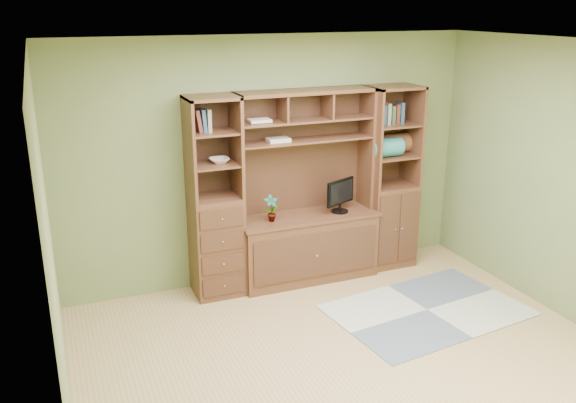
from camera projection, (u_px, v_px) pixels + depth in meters
name	position (u px, v px, depth m)	size (l,w,h in m)	color
room	(363.00, 219.00, 4.69)	(4.60, 4.10, 2.64)	tan
center_hutch	(308.00, 189.00, 6.42)	(1.54, 0.53, 2.05)	#55301D
left_tower	(215.00, 199.00, 6.09)	(0.50, 0.45, 2.05)	#55301D
right_tower	(390.00, 178.00, 6.82)	(0.55, 0.45, 2.05)	#55301D
rug	(427.00, 310.00, 6.00)	(1.84, 1.22, 0.01)	gray
monitor	(340.00, 190.00, 6.53)	(0.41, 0.18, 0.50)	black
orchid	(271.00, 208.00, 6.28)	(0.15, 0.10, 0.28)	brown
magazines	(278.00, 140.00, 6.22)	(0.23, 0.17, 0.04)	beige
bowl	(219.00, 160.00, 5.99)	(0.20, 0.20, 0.05)	silver
blanket_teal	(386.00, 147.00, 6.62)	(0.36, 0.21, 0.21)	#2E7974
blanket_red	(394.00, 143.00, 6.80)	(0.39, 0.21, 0.21)	brown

